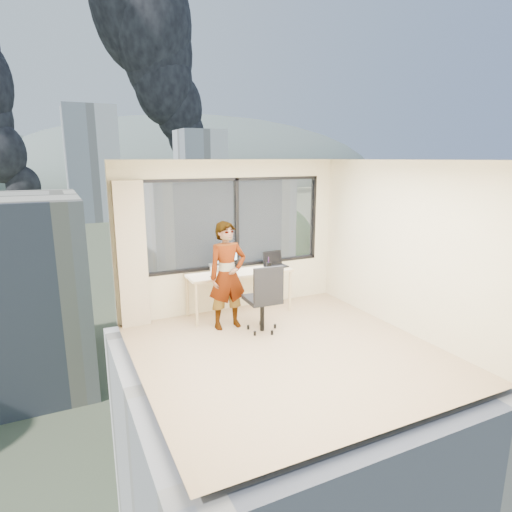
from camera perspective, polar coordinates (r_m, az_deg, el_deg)
floor at (r=6.11m, az=4.14°, el=-12.50°), size 4.00×4.00×0.01m
ceiling at (r=5.52m, az=4.59°, el=12.67°), size 4.00×4.00×0.01m
wall_front at (r=4.13m, az=18.33°, el=-6.39°), size 4.00×0.01×2.60m
wall_left at (r=5.02m, az=-15.91°, el=-2.84°), size 0.01×4.00×2.60m
wall_right at (r=6.87m, az=18.98°, el=1.14°), size 0.01×4.00×2.60m
window_wall at (r=7.42m, az=-2.99°, el=4.42°), size 3.30×0.16×1.55m
curtain at (r=6.90m, az=-16.25°, el=0.10°), size 0.45×0.14×2.30m
desk at (r=7.36m, az=-2.22°, el=-4.85°), size 1.80×0.60×0.75m
chair at (r=6.56m, az=0.84°, el=-5.49°), size 0.58×0.58×1.09m
person at (r=6.64m, az=-3.83°, el=-2.61°), size 0.63×0.42×1.69m
monitor at (r=7.17m, az=-4.05°, el=-0.17°), size 0.51×0.23×0.50m
game_console at (r=7.37m, az=-4.87°, el=-1.48°), size 0.39×0.34×0.08m
laptop at (r=7.51m, az=2.72°, el=-0.55°), size 0.40×0.42×0.24m
cellphone at (r=6.95m, az=-5.74°, el=-2.71°), size 0.10×0.06×0.01m
pen_cup at (r=7.40m, az=1.73°, el=-1.28°), size 0.09×0.09×0.11m
handbag at (r=7.77m, az=2.48°, el=-0.21°), size 0.30×0.21×0.21m
exterior_ground at (r=125.91m, az=-24.10°, el=4.23°), size 400.00×400.00×0.04m
near_bldg_b at (r=46.07m, az=-6.37°, el=2.08°), size 14.00×13.00×16.00m
near_bldg_c at (r=47.78m, az=18.87°, el=-1.85°), size 12.00×10.00×10.00m
far_tower_b at (r=125.25m, az=-21.02°, el=11.36°), size 13.00×13.00×30.00m
far_tower_c at (r=152.50m, az=-7.41°, el=11.48°), size 15.00×15.00×26.00m
hill_b at (r=341.05m, az=-8.08°, el=10.02°), size 300.00×220.00×96.00m
tree_b at (r=26.68m, az=-8.26°, el=-14.23°), size 7.60×7.60×9.00m
tree_c at (r=52.47m, az=3.33°, el=0.12°), size 8.40×8.40×10.00m
smoke_plume_a at (r=159.16m, az=-30.37°, el=24.51°), size 40.00×24.00×90.00m
smoke_plume_b at (r=185.68m, az=-7.65°, el=20.38°), size 30.00×18.00×70.00m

